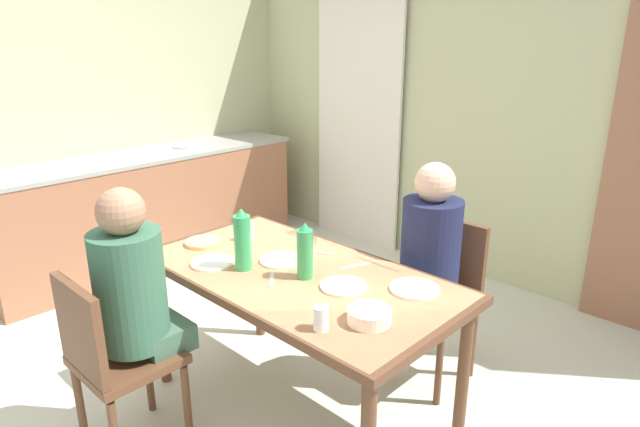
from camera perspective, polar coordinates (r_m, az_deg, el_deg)
The scene contains 23 objects.
ground_plane at distance 3.08m, azimuth -8.23°, elevation -17.71°, with size 5.86×5.86×0.00m, color beige.
wall_back at distance 4.26m, azimuth 15.62°, elevation 10.75°, with size 4.71×0.10×2.58m, color #BCC295.
wall_left at distance 4.75m, azimuth -20.86°, elevation 10.97°, with size 0.10×3.35×2.58m, color #BCC298.
curtain_panel at distance 4.77m, azimuth 3.99°, elevation 9.62°, with size 0.90×0.03×2.16m, color white.
kitchen_counter at distance 4.65m, azimuth -17.43°, elevation 0.59°, with size 0.61×2.56×0.91m.
dining_table at distance 2.55m, azimuth -2.35°, elevation -7.70°, with size 1.54×0.81×0.76m.
chair_near_diner at distance 2.55m, azimuth -21.17°, elevation -13.84°, with size 0.40×0.40×0.87m.
chair_far_diner at distance 3.00m, azimuth 12.48°, elevation -7.88°, with size 0.40×0.40×0.87m.
person_near_diner at distance 2.47m, azimuth -19.07°, elevation -7.21°, with size 0.30×0.37×0.77m.
person_far_diner at distance 2.78m, azimuth 11.40°, elevation -3.58°, with size 0.30×0.37×0.77m.
water_bottle_green_near at distance 2.42m, azimuth -1.59°, elevation -4.08°, with size 0.07×0.07×0.26m.
water_bottle_green_far at distance 2.53m, azimuth -8.15°, elevation -2.87°, with size 0.08×0.08×0.30m.
serving_bowl_center at distance 2.11m, azimuth 5.21°, elevation -10.66°, with size 0.17×0.17×0.06m, color silver.
dinner_plate_near_left at distance 2.38m, azimuth 2.48°, elevation -7.63°, with size 0.20×0.20×0.01m, color white.
dinner_plate_near_right at distance 2.39m, azimuth 9.92°, elevation -7.80°, with size 0.22×0.22×0.01m, color white.
dinner_plate_far_center at distance 2.66m, azimuth -11.28°, elevation -5.08°, with size 0.21×0.21×0.01m, color white.
dinner_plate_far_side at distance 2.64m, azimuth -4.09°, elevation -4.88°, with size 0.21×0.21×0.01m, color white.
drinking_glass_by_near_diner at distance 2.04m, azimuth 0.09°, elevation -10.95°, with size 0.06×0.06×0.09m, color silver.
drinking_glass_by_far_diner at distance 2.91m, azimuth -7.53°, elevation -1.90°, with size 0.06×0.06×0.10m, color silver.
bread_plate_sliced at distance 2.90m, azimuth -12.24°, elevation -3.01°, with size 0.19×0.19×0.02m, color #DBB77A.
cutlery_knife_near at distance 2.59m, azimuth 3.76°, elevation -5.49°, with size 0.15×0.02×0.00m, color silver.
cutlery_fork_near at distance 2.74m, azimuth -0.06°, elevation -4.06°, with size 0.15×0.02×0.00m, color silver.
cutlery_knife_far at distance 2.46m, azimuth -5.11°, elevation -6.89°, with size 0.15×0.02×0.00m, color silver.
Camera 1 is at (2.01, -1.49, 1.81)m, focal length 30.42 mm.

